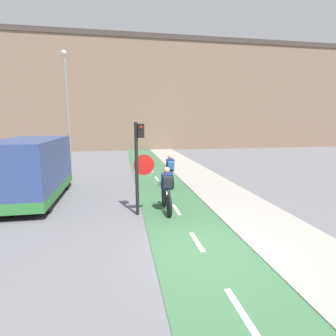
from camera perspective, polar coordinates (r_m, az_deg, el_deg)
name	(u,v)px	position (r m, az deg, el deg)	size (l,w,h in m)	color
ground_plane	(203,252)	(6.59, 7.58, -17.63)	(120.00, 120.00, 0.00)	slate
bike_lane	(203,251)	(6.59, 7.56, -17.53)	(2.39, 60.00, 0.02)	#3D7047
sidewalk_strip	(293,243)	(7.60, 25.63, -14.45)	(2.40, 60.00, 0.05)	#A8A399
building_row_background	(136,96)	(30.49, -6.95, 15.38)	(60.00, 5.20, 11.69)	#89705B
traffic_light_pole	(139,158)	(8.43, -6.29, 2.08)	(0.67, 0.25, 3.03)	black
street_lamp_far	(67,98)	(19.42, -21.14, 14.05)	(0.36, 0.36, 7.63)	gray
cyclist_near	(167,191)	(8.89, -0.30, -5.04)	(0.46, 1.77, 1.56)	black
cyclist_far	(170,172)	(12.29, 0.44, -0.80)	(0.46, 1.69, 1.53)	black
van	(32,171)	(11.36, -27.57, -0.54)	(2.07, 4.81, 2.39)	#334784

